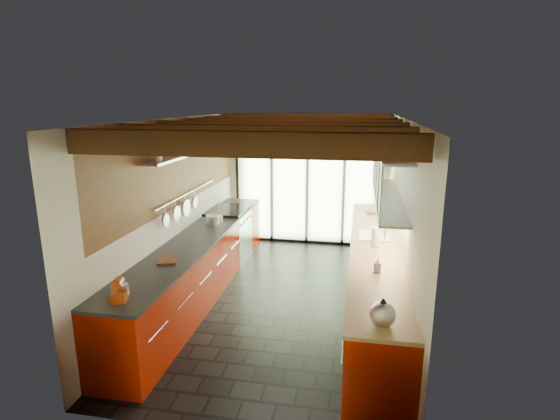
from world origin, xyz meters
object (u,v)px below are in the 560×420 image
Objects in this scene: stand_mixer at (120,291)px; kettle at (383,313)px; paper_towel at (376,237)px; soap_bottle at (378,265)px; bowl at (372,212)px.

stand_mixer is 2.54m from kettle.
stand_mixer is at bearing 178.47° from kettle.
paper_towel reaches higher than soap_bottle.
soap_bottle is at bearing -90.00° from paper_towel.
soap_bottle reaches higher than bowl.
stand_mixer reaches higher than bowl.
soap_bottle is (0.00, -0.94, -0.04)m from paper_towel.
stand_mixer is at bearing -122.78° from bowl.
paper_towel is at bearing 90.00° from kettle.
stand_mixer is 1.12× the size of bowl.
kettle is at bearing -1.53° from stand_mixer.
kettle is 1.23× the size of bowl.
bowl is at bearing 90.00° from soap_bottle.
kettle is (2.54, -0.07, 0.03)m from stand_mixer.
soap_bottle is at bearing -90.00° from bowl.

